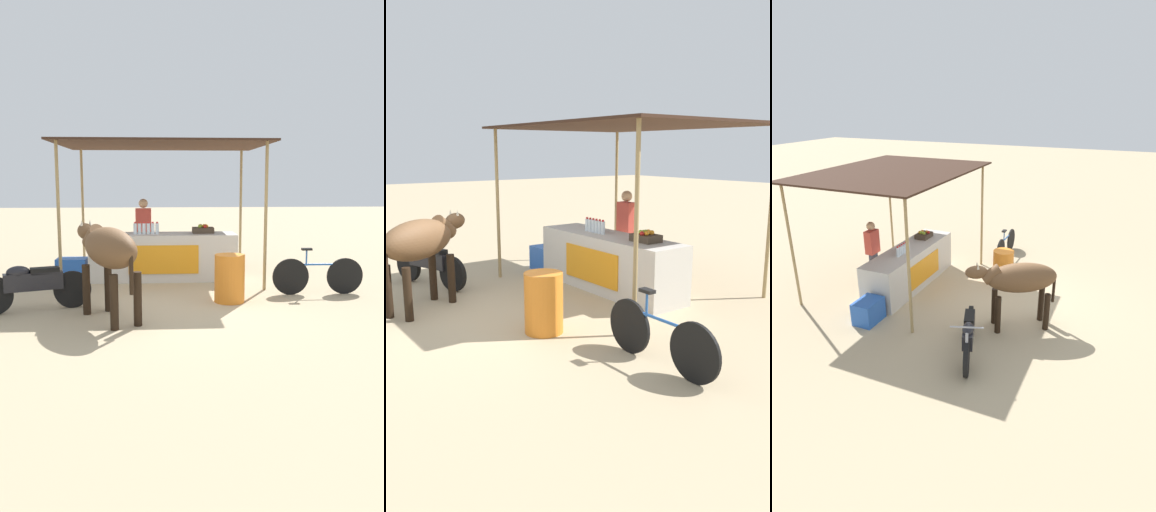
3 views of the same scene
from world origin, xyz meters
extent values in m
plane|color=tan|center=(0.00, 0.00, 0.00)|extent=(60.00, 60.00, 0.00)
cube|color=beige|center=(0.00, 2.20, 0.48)|extent=(3.00, 0.80, 0.96)
cube|color=orange|center=(0.00, 1.79, 0.48)|extent=(1.40, 0.02, 0.58)
cube|color=#382319|center=(0.00, 2.50, 2.78)|extent=(4.20, 3.20, 0.04)
cylinder|color=#997F51|center=(-1.89, 1.06, 1.39)|extent=(0.06, 0.06, 2.78)
cylinder|color=#997F51|center=(1.89, 1.06, 1.39)|extent=(0.06, 0.06, 2.78)
cylinder|color=#997F51|center=(-1.89, 3.94, 1.39)|extent=(0.06, 0.06, 2.78)
cylinder|color=#997F51|center=(1.89, 3.94, 1.39)|extent=(0.06, 0.06, 2.78)
cylinder|color=silver|center=(-0.57, 2.15, 1.07)|extent=(0.07, 0.07, 0.22)
cylinder|color=red|center=(-0.57, 2.15, 1.19)|extent=(0.04, 0.04, 0.03)
cylinder|color=silver|center=(-0.48, 2.15, 1.07)|extent=(0.07, 0.07, 0.22)
cylinder|color=red|center=(-0.48, 2.15, 1.19)|extent=(0.04, 0.04, 0.03)
cylinder|color=silver|center=(-0.39, 2.15, 1.07)|extent=(0.07, 0.07, 0.22)
cylinder|color=red|center=(-0.39, 2.15, 1.19)|extent=(0.04, 0.04, 0.03)
cylinder|color=silver|center=(-0.30, 2.15, 1.07)|extent=(0.07, 0.07, 0.22)
cylinder|color=red|center=(-0.30, 2.15, 1.19)|extent=(0.04, 0.04, 0.03)
cylinder|color=silver|center=(-0.21, 2.15, 1.07)|extent=(0.07, 0.07, 0.22)
cylinder|color=red|center=(-0.21, 2.15, 1.19)|extent=(0.04, 0.04, 0.03)
cylinder|color=silver|center=(-0.12, 2.15, 1.07)|extent=(0.07, 0.07, 0.22)
cylinder|color=red|center=(-0.12, 2.15, 1.19)|extent=(0.04, 0.04, 0.03)
cube|color=#3F3326|center=(0.83, 2.25, 1.02)|extent=(0.44, 0.32, 0.12)
sphere|color=orange|center=(0.79, 2.34, 1.11)|extent=(0.08, 0.08, 0.08)
sphere|color=orange|center=(0.90, 2.20, 1.11)|extent=(0.08, 0.08, 0.08)
sphere|color=#8CB22D|center=(0.77, 2.25, 1.11)|extent=(0.08, 0.08, 0.08)
sphere|color=#B21E19|center=(0.86, 2.13, 1.11)|extent=(0.08, 0.08, 0.08)
sphere|color=#8CB22D|center=(0.76, 2.20, 1.11)|extent=(0.08, 0.08, 0.08)
sphere|color=orange|center=(0.85, 2.31, 1.11)|extent=(0.08, 0.08, 0.08)
sphere|color=orange|center=(0.89, 2.33, 1.11)|extent=(0.08, 0.08, 0.08)
sphere|color=#8CB22D|center=(0.77, 2.30, 1.11)|extent=(0.08, 0.08, 0.08)
cylinder|color=#383842|center=(-0.43, 2.95, 0.44)|extent=(0.22, 0.22, 0.88)
cube|color=#BF3F33|center=(-0.43, 2.95, 1.16)|extent=(0.34, 0.20, 0.56)
sphere|color=tan|center=(-0.43, 2.95, 1.55)|extent=(0.20, 0.20, 0.20)
cube|color=blue|center=(-1.87, 2.10, 0.24)|extent=(0.60, 0.44, 0.48)
cylinder|color=orange|center=(1.10, 0.17, 0.41)|extent=(0.51, 0.51, 0.81)
ellipsoid|color=brown|center=(-0.80, -0.82, 1.08)|extent=(1.16, 1.47, 0.60)
cylinder|color=black|center=(-1.21, -0.49, 0.39)|extent=(0.12, 0.12, 0.78)
cylinder|color=black|center=(-0.89, -0.30, 0.39)|extent=(0.12, 0.12, 0.78)
cylinder|color=black|center=(-0.71, -1.33, 0.39)|extent=(0.12, 0.12, 0.78)
cylinder|color=black|center=(-0.40, -1.15, 0.39)|extent=(0.12, 0.12, 0.78)
cylinder|color=brown|center=(-1.10, -0.30, 1.19)|extent=(0.43, 0.51, 0.41)
ellipsoid|color=brown|center=(-1.25, -0.04, 1.25)|extent=(0.41, 0.49, 0.26)
cone|color=beige|center=(-1.31, -0.10, 1.39)|extent=(0.05, 0.05, 0.10)
cone|color=beige|center=(-1.18, -0.03, 1.39)|extent=(0.05, 0.05, 0.10)
cylinder|color=black|center=(-0.46, -1.39, 0.81)|extent=(0.06, 0.06, 0.60)
cylinder|color=black|center=(-1.50, -0.04, 0.30)|extent=(0.59, 0.27, 0.60)
cube|color=black|center=(-2.07, -0.23, 0.48)|extent=(0.91, 0.46, 0.28)
ellipsoid|color=black|center=(-2.27, -0.30, 0.64)|extent=(0.41, 0.31, 0.20)
cube|color=black|center=(-1.90, -0.17, 0.64)|extent=(0.47, 0.31, 0.10)
cylinder|color=black|center=(3.28, 0.64, 0.33)|extent=(0.66, 0.04, 0.66)
cylinder|color=black|center=(2.28, 0.63, 0.33)|extent=(0.66, 0.04, 0.66)
cylinder|color=#2659A5|center=(2.78, 0.63, 0.55)|extent=(0.85, 0.04, 0.04)
cylinder|color=#2659A5|center=(2.56, 0.63, 0.67)|extent=(0.03, 0.03, 0.28)
cube|color=black|center=(2.56, 0.63, 0.83)|extent=(0.18, 0.10, 0.04)
camera|label=1|loc=(-0.08, -8.06, 2.06)|focal=35.00mm
camera|label=2|loc=(6.46, -3.17, 2.38)|focal=35.00mm
camera|label=3|loc=(-7.70, -2.59, 4.36)|focal=28.00mm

